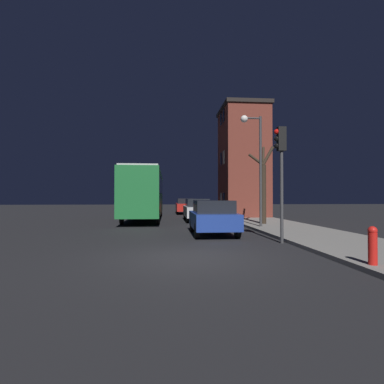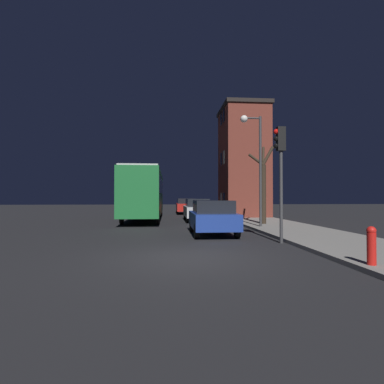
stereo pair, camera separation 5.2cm
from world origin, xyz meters
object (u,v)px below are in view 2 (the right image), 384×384
at_px(bus, 145,191).
at_px(car_near_lane, 213,217).
at_px(car_far_lane, 185,206).
at_px(fire_hydrant, 371,245).
at_px(streetlamp, 255,152).
at_px(car_mid_lane, 197,209).
at_px(traffic_light, 280,160).
at_px(bare_tree, 263,187).

distance_m(bus, car_near_lane, 10.21).
relative_size(car_far_lane, fire_hydrant, 5.06).
relative_size(streetlamp, car_mid_lane, 1.31).
bearing_deg(car_mid_lane, streetlamp, -64.20).
height_order(streetlamp, traffic_light, streetlamp).
height_order(bus, car_mid_lane, bus).
height_order(traffic_light, fire_hydrant, traffic_light).
bearing_deg(car_far_lane, streetlamp, -78.79).
distance_m(car_near_lane, car_mid_lane, 7.76).
bearing_deg(streetlamp, car_far_lane, 101.21).
bearing_deg(car_near_lane, bus, 111.94).
bearing_deg(bus, fire_hydrant, -68.20).
xyz_separation_m(traffic_light, fire_hydrant, (0.57, -4.20, -2.51)).
bearing_deg(car_mid_lane, bus, 156.88).
bearing_deg(bus, streetlamp, -47.67).
height_order(car_far_lane, fire_hydrant, car_far_lane).
height_order(bare_tree, bus, bare_tree).
bearing_deg(streetlamp, car_near_lane, -139.10).
distance_m(traffic_light, car_near_lane, 4.15).
xyz_separation_m(car_near_lane, car_mid_lane, (0.03, 7.76, 0.02)).
height_order(car_near_lane, car_far_lane, same).
relative_size(streetlamp, bus, 0.50).
xyz_separation_m(bare_tree, bus, (-7.44, 5.42, -0.18)).
xyz_separation_m(bus, fire_hydrant, (6.51, -16.27, -1.56)).
xyz_separation_m(traffic_light, bare_tree, (1.50, 6.65, -0.77)).
height_order(bus, fire_hydrant, bus).
bearing_deg(traffic_light, car_mid_lane, 101.49).
relative_size(streetlamp, bare_tree, 1.27).
relative_size(bare_tree, car_far_lane, 1.04).
relative_size(streetlamp, traffic_light, 1.38).
xyz_separation_m(traffic_light, car_near_lane, (-2.15, 2.69, -2.31)).
distance_m(car_mid_lane, fire_hydrant, 14.89).
bearing_deg(bus, car_near_lane, -68.06).
xyz_separation_m(car_near_lane, car_far_lane, (-0.24, 16.97, 0.01)).
distance_m(car_mid_lane, car_far_lane, 9.22).
distance_m(streetlamp, traffic_light, 5.13).
bearing_deg(car_near_lane, car_far_lane, 90.82).
distance_m(bus, fire_hydrant, 17.60).
bearing_deg(car_far_lane, bare_tree, -73.31).
relative_size(bare_tree, fire_hydrant, 5.26).
bearing_deg(fire_hydrant, car_far_lane, 97.10).
distance_m(streetlamp, bare_tree, 2.65).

